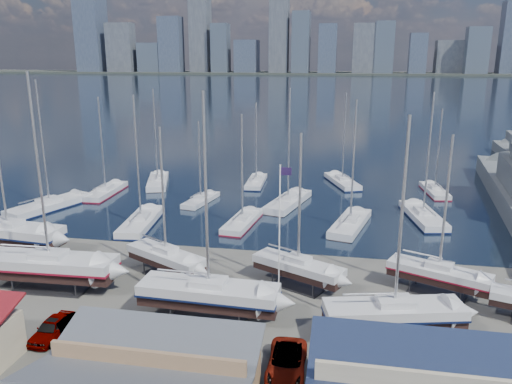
# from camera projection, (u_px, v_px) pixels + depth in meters

# --- Properties ---
(ground) EXTENTS (1400.00, 1400.00, 0.00)m
(ground) POSITION_uv_depth(u_px,v_px,m) (218.00, 291.00, 44.71)
(ground) COLOR #605E59
(ground) RESTS_ON ground
(water) EXTENTS (1400.00, 600.00, 0.40)m
(water) POSITION_uv_depth(u_px,v_px,m) (333.00, 88.00, 339.03)
(water) COLOR #19293A
(water) RESTS_ON ground
(far_shore) EXTENTS (1400.00, 80.00, 2.20)m
(far_shore) POSITION_uv_depth(u_px,v_px,m) (340.00, 74.00, 585.53)
(far_shore) COLOR #2D332D
(far_shore) RESTS_ON ground
(skyline) EXTENTS (639.14, 43.80, 107.69)m
(skyline) POSITION_uv_depth(u_px,v_px,m) (334.00, 40.00, 570.99)
(skyline) COLOR #475166
(skyline) RESTS_ON far_shore
(shed_grey) EXTENTS (12.60, 8.40, 4.17)m
(shed_grey) POSITION_uv_depth(u_px,v_px,m) (148.00, 380.00, 28.95)
(shed_grey) COLOR #8C6B4C
(shed_grey) RESTS_ON ground
(sailboat_cradle_0) EXTENTS (12.38, 4.47, 19.33)m
(sailboat_cradle_0) POSITION_uv_depth(u_px,v_px,m) (9.00, 233.00, 52.82)
(sailboat_cradle_0) COLOR #2D2D33
(sailboat_cradle_0) RESTS_ON ground
(sailboat_cradle_1) EXTENTS (12.14, 3.77, 19.19)m
(sailboat_cradle_1) POSITION_uv_depth(u_px,v_px,m) (50.00, 266.00, 44.54)
(sailboat_cradle_1) COLOR #2D2D33
(sailboat_cradle_1) RESTS_ON ground
(sailboat_cradle_2) EXTENTS (8.81, 6.27, 14.33)m
(sailboat_cradle_2) POSITION_uv_depth(u_px,v_px,m) (166.00, 257.00, 47.07)
(sailboat_cradle_2) COLOR #2D2D33
(sailboat_cradle_2) RESTS_ON ground
(sailboat_cradle_3) EXTENTS (11.33, 3.55, 17.97)m
(sailboat_cradle_3) POSITION_uv_depth(u_px,v_px,m) (209.00, 294.00, 39.40)
(sailboat_cradle_3) COLOR #2D2D33
(sailboat_cradle_3) RESTS_ON ground
(sailboat_cradle_4) EXTENTS (8.74, 5.96, 14.13)m
(sailboat_cradle_4) POSITION_uv_depth(u_px,v_px,m) (298.00, 267.00, 44.82)
(sailboat_cradle_4) COLOR #2D2D33
(sailboat_cradle_4) RESTS_ON ground
(sailboat_cradle_5) EXTENTS (10.69, 5.20, 16.61)m
(sailboat_cradle_5) POSITION_uv_depth(u_px,v_px,m) (394.00, 313.00, 36.54)
(sailboat_cradle_5) COLOR #2D2D33
(sailboat_cradle_5) RESTS_ON ground
(sailboat_cradle_6) EXTENTS (8.93, 5.81, 14.21)m
(sailboat_cradle_6) POSITION_uv_depth(u_px,v_px,m) (439.00, 274.00, 43.48)
(sailboat_cradle_6) COLOR #2D2D33
(sailboat_cradle_6) RESTS_ON ground
(sailboat_moored_0) EXTENTS (7.38, 12.68, 18.30)m
(sailboat_moored_0) POSITION_uv_depth(u_px,v_px,m) (50.00, 207.00, 68.44)
(sailboat_moored_0) COLOR black
(sailboat_moored_0) RESTS_ON water
(sailboat_moored_1) EXTENTS (3.11, 10.34, 15.37)m
(sailboat_moored_1) POSITION_uv_depth(u_px,v_px,m) (106.00, 193.00, 75.75)
(sailboat_moored_1) COLOR black
(sailboat_moored_1) RESTS_ON water
(sailboat_moored_2) EXTENTS (6.09, 11.13, 16.19)m
(sailboat_moored_2) POSITION_uv_depth(u_px,v_px,m) (158.00, 183.00, 81.66)
(sailboat_moored_2) COLOR black
(sailboat_moored_2) RESTS_ON water
(sailboat_moored_3) EXTENTS (4.33, 11.50, 16.79)m
(sailboat_moored_3) POSITION_uv_depth(u_px,v_px,m) (141.00, 223.00, 61.83)
(sailboat_moored_3) COLOR black
(sailboat_moored_3) RESTS_ON water
(sailboat_moored_4) EXTENTS (3.71, 8.39, 12.25)m
(sailboat_moored_4) POSITION_uv_depth(u_px,v_px,m) (201.00, 201.00, 71.46)
(sailboat_moored_4) COLOR black
(sailboat_moored_4) RESTS_ON water
(sailboat_moored_5) EXTENTS (2.98, 9.39, 13.89)m
(sailboat_moored_5) POSITION_uv_depth(u_px,v_px,m) (256.00, 183.00, 81.71)
(sailboat_moored_5) COLOR black
(sailboat_moored_5) RESTS_ON water
(sailboat_moored_6) EXTENTS (3.77, 9.87, 14.39)m
(sailboat_moored_6) POSITION_uv_depth(u_px,v_px,m) (243.00, 223.00, 62.10)
(sailboat_moored_6) COLOR black
(sailboat_moored_6) RESTS_ON water
(sailboat_moored_7) EXTENTS (5.84, 11.72, 17.05)m
(sailboat_moored_7) POSITION_uv_depth(u_px,v_px,m) (288.00, 203.00, 70.24)
(sailboat_moored_7) COLOR black
(sailboat_moored_7) RESTS_ON water
(sailboat_moored_8) EXTENTS (6.42, 10.79, 15.59)m
(sailboat_moored_8) POSITION_uv_depth(u_px,v_px,m) (342.00, 183.00, 81.80)
(sailboat_moored_8) COLOR black
(sailboat_moored_8) RESTS_ON water
(sailboat_moored_9) EXTENTS (5.45, 11.18, 16.27)m
(sailboat_moored_9) POSITION_uv_depth(u_px,v_px,m) (350.00, 225.00, 61.11)
(sailboat_moored_9) COLOR black
(sailboat_moored_9) RESTS_ON water
(sailboat_moored_10) EXTENTS (5.14, 11.73, 16.96)m
(sailboat_moored_10) POSITION_uv_depth(u_px,v_px,m) (423.00, 218.00, 64.02)
(sailboat_moored_10) COLOR black
(sailboat_moored_10) RESTS_ON water
(sailboat_moored_11) EXTENTS (3.58, 9.27, 13.51)m
(sailboat_moored_11) POSITION_uv_depth(u_px,v_px,m) (435.00, 192.00, 76.32)
(sailboat_moored_11) COLOR black
(sailboat_moored_11) RESTS_ON water
(car_a) EXTENTS (1.86, 4.45, 1.50)m
(car_a) POSITION_uv_depth(u_px,v_px,m) (52.00, 328.00, 37.12)
(car_a) COLOR gray
(car_a) RESTS_ON ground
(car_b) EXTENTS (5.03, 2.27, 1.60)m
(car_b) POSITION_uv_depth(u_px,v_px,m) (84.00, 328.00, 37.05)
(car_b) COLOR gray
(car_b) RESTS_ON ground
(car_c) EXTENTS (2.65, 5.48, 1.50)m
(car_c) POSITION_uv_depth(u_px,v_px,m) (287.00, 362.00, 33.00)
(car_c) COLOR gray
(car_c) RESTS_ON ground
(car_d) EXTENTS (2.99, 5.56, 1.53)m
(car_d) POSITION_uv_depth(u_px,v_px,m) (350.00, 361.00, 33.07)
(car_d) COLOR gray
(car_d) RESTS_ON ground
(flagpole) EXTENTS (1.02, 0.12, 11.52)m
(flagpole) POSITION_uv_depth(u_px,v_px,m) (280.00, 220.00, 43.26)
(flagpole) COLOR white
(flagpole) RESTS_ON ground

